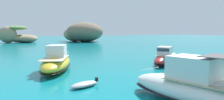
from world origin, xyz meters
name	(u,v)px	position (x,y,z in m)	size (l,w,h in m)	color
ground_plane	(202,91)	(0.00, 0.00, 0.00)	(400.00, 400.00, 0.00)	#0F7F89
islet_large	(83,33)	(15.63, 78.83, 3.80)	(19.38, 24.39, 8.74)	#756651
islet_small	(19,36)	(-11.60, 80.99, 2.64)	(17.80, 14.80, 6.89)	#9E8966
motorboat_white	(200,90)	(-2.76, -2.07, 1.03)	(5.57, 10.79, 3.24)	white
motorboat_yellow	(56,62)	(-8.62, 13.54, 0.99)	(6.35, 10.52, 2.97)	yellow
motorboat_red	(165,58)	(6.17, 11.50, 0.83)	(8.17, 7.21, 2.49)	red
dinghy_tender	(84,84)	(-7.90, 5.09, 0.22)	(2.85, 1.96, 0.58)	#B2B2B2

